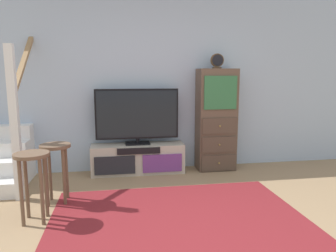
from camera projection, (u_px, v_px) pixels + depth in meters
ground_plane at (192, 250)px, 2.66m from camera, size 20.00×20.00×0.00m
back_wall at (155, 82)px, 4.84m from camera, size 6.40×0.12×2.70m
area_rug at (178, 218)px, 3.25m from camera, size 2.60×1.80×0.01m
media_console at (138, 159)px, 4.71m from camera, size 1.37×0.38×0.44m
television at (137, 115)px, 4.63m from camera, size 1.22×0.22×0.82m
side_cabinet at (216, 120)px, 4.83m from camera, size 0.58×0.38×1.55m
desk_clock at (217, 61)px, 4.67m from camera, size 0.20×0.08×0.22m
bar_stool_near at (33, 171)px, 3.11m from camera, size 0.34×0.34×0.71m
bar_stool_far at (56, 159)px, 3.57m from camera, size 0.34×0.34×0.69m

